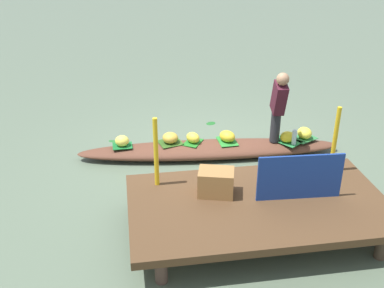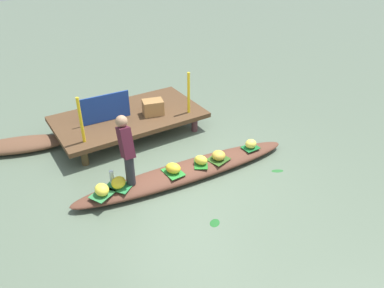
# 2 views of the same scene
# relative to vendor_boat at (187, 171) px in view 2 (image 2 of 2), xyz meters

# --- Properties ---
(canal_water) EXTENTS (40.00, 40.00, 0.00)m
(canal_water) POSITION_rel_vendor_boat_xyz_m (0.00, 0.00, -0.11)
(canal_water) COLOR #586954
(canal_water) RESTS_ON ground
(dock_platform) EXTENTS (3.20, 1.80, 0.44)m
(dock_platform) POSITION_rel_vendor_boat_xyz_m (-0.20, 2.13, 0.27)
(dock_platform) COLOR #513721
(dock_platform) RESTS_ON ground
(vendor_boat) EXTENTS (4.40, 0.95, 0.22)m
(vendor_boat) POSITION_rel_vendor_boat_xyz_m (0.00, 0.00, 0.00)
(vendor_boat) COLOR brown
(vendor_boat) RESTS_ON ground
(moored_boat) EXTENTS (2.10, 1.20, 0.24)m
(moored_boat) POSITION_rel_vendor_boat_xyz_m (-2.45, 2.66, 0.01)
(moored_boat) COLOR brown
(moored_boat) RESTS_ON ground
(leaf_mat_0) EXTENTS (0.31, 0.42, 0.01)m
(leaf_mat_0) POSITION_rel_vendor_boat_xyz_m (-0.30, -0.03, 0.12)
(leaf_mat_0) COLOR #28832F
(leaf_mat_0) RESTS_ON vendor_boat
(banana_bunch_0) EXTENTS (0.34, 0.37, 0.18)m
(banana_bunch_0) POSITION_rel_vendor_boat_xyz_m (-0.30, -0.03, 0.21)
(banana_bunch_0) COLOR yellow
(banana_bunch_0) RESTS_ON vendor_boat
(leaf_mat_1) EXTENTS (0.32, 0.27, 0.01)m
(leaf_mat_1) POSITION_rel_vendor_boat_xyz_m (1.43, -0.12, 0.12)
(leaf_mat_1) COLOR #17652B
(leaf_mat_1) RESTS_ON vendor_boat
(banana_bunch_1) EXTENTS (0.25, 0.23, 0.18)m
(banana_bunch_1) POSITION_rel_vendor_boat_xyz_m (1.43, -0.12, 0.21)
(banana_bunch_1) COLOR #F9E656
(banana_bunch_1) RESTS_ON vendor_boat
(leaf_mat_2) EXTENTS (0.39, 0.43, 0.01)m
(leaf_mat_2) POSITION_rel_vendor_boat_xyz_m (0.27, -0.07, 0.12)
(leaf_mat_2) COLOR #227223
(leaf_mat_2) RESTS_ON vendor_boat
(banana_bunch_2) EXTENTS (0.29, 0.31, 0.18)m
(banana_bunch_2) POSITION_rel_vendor_boat_xyz_m (0.27, -0.07, 0.20)
(banana_bunch_2) COLOR yellow
(banana_bunch_2) RESTS_ON vendor_boat
(leaf_mat_3) EXTENTS (0.48, 0.44, 0.01)m
(leaf_mat_3) POSITION_rel_vendor_boat_xyz_m (-1.62, 0.06, 0.12)
(leaf_mat_3) COLOR #307E43
(leaf_mat_3) RESTS_ON vendor_boat
(banana_bunch_3) EXTENTS (0.24, 0.28, 0.19)m
(banana_bunch_3) POSITION_rel_vendor_boat_xyz_m (-1.62, 0.06, 0.21)
(banana_bunch_3) COLOR #F9E643
(banana_bunch_3) RESTS_ON vendor_boat
(leaf_mat_4) EXTENTS (0.51, 0.53, 0.01)m
(leaf_mat_4) POSITION_rel_vendor_boat_xyz_m (-1.30, 0.12, 0.12)
(leaf_mat_4) COLOR #277E3F
(leaf_mat_4) RESTS_ON vendor_boat
(banana_bunch_4) EXTENTS (0.37, 0.39, 0.16)m
(banana_bunch_4) POSITION_rel_vendor_boat_xyz_m (-1.30, 0.12, 0.19)
(banana_bunch_4) COLOR yellow
(banana_bunch_4) RESTS_ON vendor_boat
(leaf_mat_5) EXTENTS (0.44, 0.41, 0.01)m
(leaf_mat_5) POSITION_rel_vendor_boat_xyz_m (0.64, -0.12, 0.12)
(leaf_mat_5) COLOR #2E551C
(leaf_mat_5) RESTS_ON vendor_boat
(banana_bunch_5) EXTENTS (0.35, 0.35, 0.18)m
(banana_bunch_5) POSITION_rel_vendor_boat_xyz_m (0.64, -0.12, 0.21)
(banana_bunch_5) COLOR gold
(banana_bunch_5) RESTS_ON vendor_boat
(vendor_person) EXTENTS (0.21, 0.43, 1.24)m
(vendor_person) POSITION_rel_vendor_boat_xyz_m (-1.08, 0.15, 0.81)
(vendor_person) COLOR #28282D
(vendor_person) RESTS_ON vendor_boat
(water_bottle) EXTENTS (0.07, 0.07, 0.26)m
(water_bottle) POSITION_rel_vendor_boat_xyz_m (-1.36, 0.26, 0.24)
(water_bottle) COLOR silver
(water_bottle) RESTS_ON vendor_boat
(market_banner) EXTENTS (1.06, 0.09, 0.60)m
(market_banner) POSITION_rel_vendor_boat_xyz_m (-0.70, 2.13, 0.63)
(market_banner) COLOR navy
(market_banner) RESTS_ON dock_platform
(railing_post_west) EXTENTS (0.06, 0.06, 0.94)m
(railing_post_west) POSITION_rel_vendor_boat_xyz_m (-1.40, 1.53, 0.80)
(railing_post_west) COLOR yellow
(railing_post_west) RESTS_ON dock_platform
(railing_post_east) EXTENTS (0.06, 0.06, 0.94)m
(railing_post_east) POSITION_rel_vendor_boat_xyz_m (1.00, 1.53, 0.80)
(railing_post_east) COLOR yellow
(railing_post_east) RESTS_ON dock_platform
(produce_crate) EXTENTS (0.51, 0.42, 0.33)m
(produce_crate) POSITION_rel_vendor_boat_xyz_m (0.28, 1.87, 0.49)
(produce_crate) COLOR #9B6E3C
(produce_crate) RESTS_ON dock_platform
(drifting_plant_0) EXTENTS (0.25, 0.24, 0.01)m
(drifting_plant_0) POSITION_rel_vendor_boat_xyz_m (-0.28, -1.32, -0.11)
(drifting_plant_0) COLOR #1E5F24
(drifting_plant_0) RESTS_ON ground
(drifting_plant_1) EXTENTS (0.26, 0.20, 0.01)m
(drifting_plant_1) POSITION_rel_vendor_boat_xyz_m (1.58, -0.79, -0.11)
(drifting_plant_1) COLOR #246329
(drifting_plant_1) RESTS_ON ground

